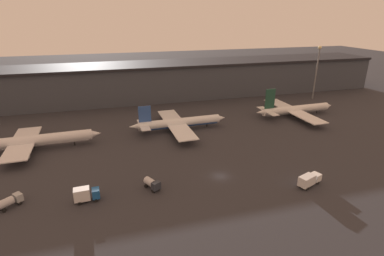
{
  "coord_description": "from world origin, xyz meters",
  "views": [
    {
      "loc": [
        -27.7,
        -68.66,
        42.55
      ],
      "look_at": [
        -1.51,
        23.54,
        6.0
      ],
      "focal_mm": 28.0,
      "sensor_mm": 36.0,
      "label": 1
    }
  ],
  "objects_px": {
    "service_vehicle_0": "(309,180)",
    "service_vehicle_3": "(10,201)",
    "airplane_0": "(27,142)",
    "airplane_1": "(179,123)",
    "service_vehicle_1": "(86,194)",
    "service_vehicle_2": "(152,184)",
    "airplane_2": "(295,109)"
  },
  "relations": [
    {
      "from": "airplane_0",
      "to": "airplane_1",
      "type": "height_order",
      "value": "airplane_0"
    },
    {
      "from": "airplane_1",
      "to": "airplane_2",
      "type": "distance_m",
      "value": 53.85
    },
    {
      "from": "airplane_2",
      "to": "service_vehicle_1",
      "type": "relative_size",
      "value": 6.5
    },
    {
      "from": "airplane_0",
      "to": "service_vehicle_0",
      "type": "xyz_separation_m",
      "value": [
        75.99,
        -44.48,
        -1.34
      ]
    },
    {
      "from": "airplane_0",
      "to": "service_vehicle_2",
      "type": "height_order",
      "value": "airplane_0"
    },
    {
      "from": "service_vehicle_0",
      "to": "service_vehicle_1",
      "type": "height_order",
      "value": "service_vehicle_1"
    },
    {
      "from": "service_vehicle_0",
      "to": "service_vehicle_3",
      "type": "relative_size",
      "value": 1.42
    },
    {
      "from": "service_vehicle_1",
      "to": "service_vehicle_2",
      "type": "xyz_separation_m",
      "value": [
        16.18,
        1.16,
        -0.43
      ]
    },
    {
      "from": "airplane_1",
      "to": "service_vehicle_2",
      "type": "distance_m",
      "value": 42.65
    },
    {
      "from": "airplane_2",
      "to": "service_vehicle_1",
      "type": "xyz_separation_m",
      "value": [
        -86.41,
        -43.53,
        -0.89
      ]
    },
    {
      "from": "airplane_2",
      "to": "service_vehicle_1",
      "type": "height_order",
      "value": "airplane_2"
    },
    {
      "from": "airplane_1",
      "to": "service_vehicle_1",
      "type": "relative_size",
      "value": 6.44
    },
    {
      "from": "airplane_2",
      "to": "service_vehicle_3",
      "type": "bearing_deg",
      "value": -160.17
    },
    {
      "from": "service_vehicle_1",
      "to": "airplane_0",
      "type": "bearing_deg",
      "value": 115.81
    },
    {
      "from": "service_vehicle_1",
      "to": "service_vehicle_2",
      "type": "distance_m",
      "value": 16.23
    },
    {
      "from": "airplane_1",
      "to": "airplane_2",
      "type": "bearing_deg",
      "value": 1.45
    },
    {
      "from": "service_vehicle_0",
      "to": "service_vehicle_2",
      "type": "distance_m",
      "value": 41.2
    },
    {
      "from": "airplane_2",
      "to": "service_vehicle_0",
      "type": "distance_m",
      "value": 60.3
    },
    {
      "from": "service_vehicle_1",
      "to": "airplane_1",
      "type": "bearing_deg",
      "value": 48.0
    },
    {
      "from": "service_vehicle_1",
      "to": "service_vehicle_2",
      "type": "relative_size",
      "value": 1.14
    },
    {
      "from": "service_vehicle_0",
      "to": "service_vehicle_2",
      "type": "height_order",
      "value": "service_vehicle_0"
    },
    {
      "from": "airplane_0",
      "to": "service_vehicle_3",
      "type": "bearing_deg",
      "value": -87.22
    },
    {
      "from": "airplane_0",
      "to": "service_vehicle_0",
      "type": "height_order",
      "value": "airplane_0"
    },
    {
      "from": "airplane_2",
      "to": "service_vehicle_0",
      "type": "bearing_deg",
      "value": -121.86
    },
    {
      "from": "airplane_2",
      "to": "airplane_0",
      "type": "bearing_deg",
      "value": -177.64
    },
    {
      "from": "airplane_0",
      "to": "airplane_1",
      "type": "distance_m",
      "value": 52.65
    },
    {
      "from": "service_vehicle_2",
      "to": "airplane_0",
      "type": "bearing_deg",
      "value": -161.87
    },
    {
      "from": "airplane_0",
      "to": "service_vehicle_3",
      "type": "relative_size",
      "value": 8.54
    },
    {
      "from": "service_vehicle_1",
      "to": "service_vehicle_0",
      "type": "bearing_deg",
      "value": -11.87
    },
    {
      "from": "airplane_0",
      "to": "airplane_1",
      "type": "xyz_separation_m",
      "value": [
        52.44,
        4.66,
        -0.23
      ]
    },
    {
      "from": "service_vehicle_1",
      "to": "airplane_2",
      "type": "bearing_deg",
      "value": 23.62
    },
    {
      "from": "airplane_1",
      "to": "service_vehicle_1",
      "type": "height_order",
      "value": "airplane_1"
    }
  ]
}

